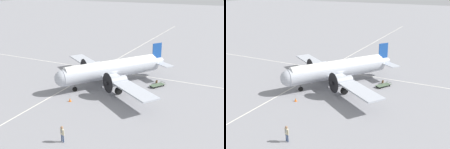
# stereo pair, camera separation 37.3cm
# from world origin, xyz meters

# --- Properties ---
(ground_plane) EXTENTS (300.00, 300.00, 0.00)m
(ground_plane) POSITION_xyz_m (0.00, 0.00, 0.00)
(ground_plane) COLOR gray
(apron_line_eastwest) EXTENTS (120.00, 0.16, 0.01)m
(apron_line_eastwest) POSITION_xyz_m (0.00, 5.41, 0.00)
(apron_line_eastwest) COLOR silver
(apron_line_eastwest) RESTS_ON ground_plane
(apron_line_northsouth) EXTENTS (0.16, 120.00, 0.01)m
(apron_line_northsouth) POSITION_xyz_m (5.78, 0.00, 0.00)
(apron_line_northsouth) COLOR silver
(apron_line_northsouth) RESTS_ON ground_plane
(airliner_main) EXTENTS (18.13, 20.59, 5.55)m
(airliner_main) POSITION_xyz_m (-0.32, 0.22, 2.45)
(airliner_main) COLOR #ADB2BC
(airliner_main) RESTS_ON ground_plane
(crew_foreground) EXTENTS (0.30, 0.58, 1.75)m
(crew_foreground) POSITION_xyz_m (-16.69, -2.74, 1.07)
(crew_foreground) COLOR navy
(crew_foreground) RESTS_ON ground_plane
(suitcase_near_door) EXTENTS (0.52, 0.19, 0.55)m
(suitcase_near_door) POSITION_xyz_m (3.31, -6.08, 0.26)
(suitcase_near_door) COLOR #47331E
(suitcase_near_door) RESTS_ON ground_plane
(baggage_cart) EXTENTS (2.55, 2.11, 0.56)m
(baggage_cart) POSITION_xyz_m (2.11, -6.57, 0.28)
(baggage_cart) COLOR #4C6047
(baggage_cart) RESTS_ON ground_plane
(traffic_cone) EXTENTS (0.36, 0.36, 0.47)m
(traffic_cone) POSITION_xyz_m (-8.22, 2.16, 0.22)
(traffic_cone) COLOR orange
(traffic_cone) RESTS_ON ground_plane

